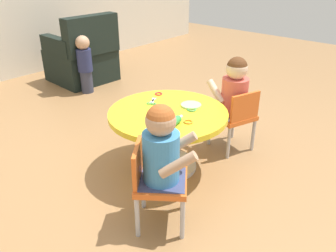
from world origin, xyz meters
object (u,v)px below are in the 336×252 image
object	(u,v)px
child_chair_left	(155,181)
toddler_standing	(85,63)
armchair_dark	(83,57)
seated_child_right	(235,89)
seated_child_left	(162,147)
craft_scissors	(152,102)
child_chair_right	(235,116)
rolling_pin	(173,123)
craft_table	(168,126)

from	to	relation	value
child_chair_left	toddler_standing	distance (m)	2.40
armchair_dark	seated_child_right	bearing A→B (deg)	-95.54
seated_child_left	armchair_dark	xyz separation A→B (m)	(1.29, 2.53, -0.22)
seated_child_right	toddler_standing	xyz separation A→B (m)	(-0.00, 1.98, -0.17)
seated_child_right	craft_scissors	size ratio (longest dim) A/B	3.62
child_chair_right	craft_scissors	bearing A→B (deg)	140.91
seated_child_left	rolling_pin	xyz separation A→B (m)	(0.33, 0.20, -0.03)
craft_table	rolling_pin	world-z (taller)	rolling_pin
craft_table	seated_child_right	distance (m)	0.64
toddler_standing	craft_scissors	xyz separation A→B (m)	(-0.54, -1.59, 0.12)
toddler_standing	craft_table	bearing A→B (deg)	-107.93
child_chair_left	seated_child_right	bearing A→B (deg)	8.00
child_chair_left	armchair_dark	distance (m)	2.82
seated_child_left	child_chair_right	world-z (taller)	seated_child_left
craft_table	child_chair_right	xyz separation A→B (m)	(0.57, -0.23, -0.05)
child_chair_right	craft_scissors	xyz separation A→B (m)	(-0.53, 0.43, 0.17)
craft_table	child_chair_right	world-z (taller)	child_chair_right
armchair_dark	toddler_standing	xyz separation A→B (m)	(-0.23, -0.36, 0.05)
seated_child_left	child_chair_right	bearing A→B (deg)	7.96
seated_child_left	toddler_standing	xyz separation A→B (m)	(1.06, 2.17, -0.17)
seated_child_left	craft_scissors	world-z (taller)	seated_child_left
seated_child_right	toddler_standing	distance (m)	1.99
child_chair_left	toddler_standing	bearing A→B (deg)	63.03
craft_scissors	toddler_standing	bearing A→B (deg)	71.30
child_chair_left	rolling_pin	bearing A→B (deg)	25.00
seated_child_right	craft_table	bearing A→B (deg)	161.62
rolling_pin	craft_scissors	distance (m)	0.43
armchair_dark	toddler_standing	world-z (taller)	armchair_dark
toddler_standing	rolling_pin	world-z (taller)	toddler_standing
craft_table	craft_scissors	world-z (taller)	craft_scissors
child_chair_right	toddler_standing	world-z (taller)	toddler_standing
seated_child_right	rolling_pin	xyz separation A→B (m)	(-0.74, 0.01, -0.03)
child_chair_left	seated_child_left	xyz separation A→B (m)	(0.02, -0.03, 0.23)
toddler_standing	craft_scissors	size ratio (longest dim) A/B	4.77
craft_table	toddler_standing	xyz separation A→B (m)	(0.58, 1.79, 0.00)
craft_table	toddler_standing	world-z (taller)	toddler_standing
child_chair_left	child_chair_right	xyz separation A→B (m)	(1.08, 0.12, 0.00)
child_chair_left	armchair_dark	size ratio (longest dim) A/B	0.63
seated_child_left	toddler_standing	bearing A→B (deg)	63.89
craft_table	armchair_dark	xyz separation A→B (m)	(0.81, 2.15, -0.05)
seated_child_left	armchair_dark	distance (m)	2.85
child_chair_left	rolling_pin	distance (m)	0.44
seated_child_right	child_chair_right	bearing A→B (deg)	-108.86
child_chair_left	child_chair_right	distance (m)	1.08
child_chair_right	toddler_standing	xyz separation A→B (m)	(0.01, 2.02, 0.05)
toddler_standing	rolling_pin	distance (m)	2.11
toddler_standing	child_chair_left	bearing A→B (deg)	-116.97
armchair_dark	craft_scissors	world-z (taller)	armchair_dark
child_chair_left	seated_child_left	bearing A→B (deg)	-52.43
child_chair_right	rolling_pin	world-z (taller)	child_chair_right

